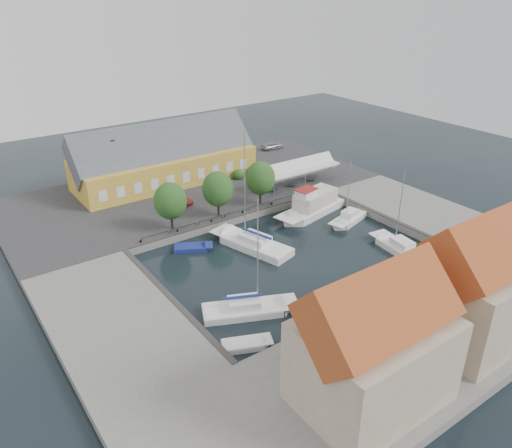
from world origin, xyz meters
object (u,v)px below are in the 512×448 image
(car_silver, at_px, (272,146))
(launch_nw, at_px, (192,249))
(center_sailboat, at_px, (252,245))
(trawler, at_px, (312,207))
(west_boat_d, at_px, (248,310))
(car_red, at_px, (181,199))
(east_boat_a, at_px, (348,220))
(tent_canopy, at_px, (298,169))
(launch_sw, at_px, (246,346))
(warehouse, at_px, (160,161))
(east_boat_c, at_px, (399,249))

(car_silver, distance_m, launch_nw, 39.33)
(center_sailboat, xyz_separation_m, trawler, (12.76, 3.41, 0.65))
(car_silver, distance_m, west_boat_d, 51.02)
(car_red, bearing_deg, east_boat_a, -63.53)
(tent_canopy, bearing_deg, car_red, 167.27)
(car_silver, bearing_deg, west_boat_d, 143.98)
(west_boat_d, distance_m, launch_sw, 5.16)
(tent_canopy, bearing_deg, west_boat_d, -138.12)
(car_silver, relative_size, launch_nw, 0.84)
(trawler, height_order, launch_nw, trawler)
(center_sailboat, bearing_deg, car_silver, 49.27)
(launch_sw, bearing_deg, launch_nw, 75.50)
(warehouse, relative_size, launch_sw, 5.81)
(trawler, distance_m, west_boat_d, 25.30)
(car_silver, bearing_deg, launch_sw, 144.27)
(car_silver, relative_size, car_red, 1.16)
(trawler, bearing_deg, tent_canopy, 64.60)
(center_sailboat, xyz_separation_m, east_boat_a, (15.01, -1.58, -0.10))
(tent_canopy, distance_m, center_sailboat, 20.16)
(center_sailboat, height_order, east_boat_c, center_sailboat)
(east_boat_a, bearing_deg, launch_sw, -152.87)
(car_silver, bearing_deg, center_sailboat, 142.94)
(trawler, bearing_deg, launch_sw, -142.44)
(trawler, relative_size, east_boat_c, 1.16)
(warehouse, height_order, west_boat_d, west_boat_d)
(launch_nw, bearing_deg, car_silver, 38.52)
(car_red, bearing_deg, tent_canopy, -31.17)
(car_silver, height_order, launch_sw, car_silver)
(launch_nw, bearing_deg, launch_sw, -104.50)
(car_silver, xyz_separation_m, launch_nw, (-30.75, -24.48, -1.63))
(tent_canopy, relative_size, launch_nw, 2.75)
(car_red, distance_m, east_boat_a, 23.87)
(east_boat_c, distance_m, west_boat_d, 22.37)
(tent_canopy, xyz_separation_m, car_red, (-18.26, 4.13, -2.08))
(trawler, bearing_deg, west_boat_d, -145.67)
(warehouse, distance_m, east_boat_c, 39.13)
(warehouse, relative_size, launch_nw, 5.61)
(east_boat_a, relative_size, launch_sw, 2.05)
(warehouse, height_order, launch_sw, warehouse)
(tent_canopy, bearing_deg, launch_sw, -136.55)
(east_boat_c, bearing_deg, trawler, 95.85)
(warehouse, height_order, car_silver, warehouse)
(trawler, bearing_deg, warehouse, 120.83)
(car_red, distance_m, west_boat_d, 26.94)
(warehouse, bearing_deg, tent_canopy, -39.86)
(car_silver, height_order, trawler, trawler)
(warehouse, distance_m, launch_sw, 41.76)
(center_sailboat, relative_size, east_boat_a, 1.50)
(car_silver, xyz_separation_m, center_sailboat, (-24.44, -28.38, -1.36))
(car_silver, height_order, car_red, car_silver)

